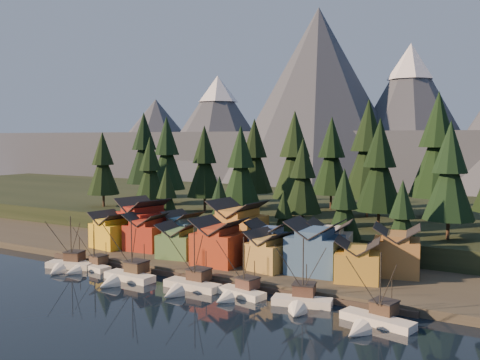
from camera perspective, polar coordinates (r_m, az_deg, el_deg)
The scene contains 44 objects.
ground at distance 91.48m, azimuth -9.67°, elevation -12.76°, with size 500.00×500.00×0.00m, color black.
shore_strip at distance 123.44m, azimuth 2.54°, elevation -7.78°, with size 400.00×50.00×1.50m, color #3C362B.
hillside at distance 168.11m, azimuth 10.62°, elevation -3.76°, with size 420.00×100.00×6.00m, color black.
dock at distance 103.94m, azimuth -3.68°, elevation -10.30°, with size 80.00×4.00×1.00m, color #4B4036.
mountain_ridge at distance 286.53m, azimuth 18.43°, elevation 4.12°, with size 560.00×190.00×90.00m.
boat_0 at distance 116.90m, azimuth -18.00°, elevation -7.93°, with size 10.49×11.03×11.96m.
boat_1 at distance 114.62m, azimuth -15.90°, elevation -8.31°, with size 9.41×10.02×10.39m.
boat_2 at distance 104.24m, azimuth -12.17°, elevation -9.23°, with size 10.79×11.68×12.80m.
boat_3 at distance 96.77m, azimuth -5.57°, elevation -10.31°, with size 11.19×12.14×12.50m.
boat_4 at distance 92.31m, azimuth -0.24°, elevation -11.08°, with size 9.33×9.90×11.34m.
boat_5 at distance 87.70m, azimuth 6.52°, elevation -11.88°, with size 10.33×10.90×12.10m.
boat_6 at distance 81.22m, azimuth 14.02°, elevation -13.53°, with size 11.64×12.28×11.74m.
house_front_0 at distance 128.53m, azimuth -13.51°, elevation -5.10°, with size 9.37×8.99×8.27m.
house_front_1 at distance 124.25m, azimuth -10.00°, elevation -5.33°, with size 8.92×8.63×8.42m.
house_front_2 at distance 115.82m, azimuth -6.64°, elevation -6.32°, with size 8.58×8.63×7.30m.
house_front_3 at distance 108.61m, azimuth -2.28°, elevation -6.45°, with size 9.28×8.85×9.32m.
house_front_4 at distance 104.62m, azimuth 3.15°, elevation -7.40°, with size 8.68×9.15×7.54m.
house_front_5 at distance 102.45m, azimuth 8.00°, elevation -6.93°, with size 10.10×9.28×10.09m.
house_front_6 at distance 98.55m, azimuth 12.42°, elevation -8.23°, with size 9.15×8.85×7.62m.
house_back_0 at distance 131.52m, azimuth -10.34°, elevation -4.21°, with size 11.84×11.54×10.93m.
house_back_1 at distance 126.26m, azimuth -6.09°, elevation -5.16°, with size 8.14×8.23×8.32m.
house_back_2 at distance 119.96m, azimuth -0.25°, elevation -4.82°, with size 11.33×10.48×11.58m.
house_back_3 at distance 111.54m, azimuth 3.01°, elevation -6.42°, with size 8.94×8.14×8.36m.
house_back_4 at distance 109.15m, azimuth 9.56°, elevation -6.52°, with size 9.86×9.60×9.07m.
house_back_5 at distance 104.54m, azimuth 16.36°, elevation -7.08°, with size 9.89×9.96×9.29m.
tree_hill_0 at distance 167.92m, azimuth -14.41°, elevation 1.48°, with size 9.82×9.82×22.89m.
tree_hill_1 at distance 171.74m, azimuth -7.81°, elevation 2.55°, with size 11.95×11.95×27.83m.
tree_hill_2 at distance 150.13m, azimuth -9.55°, elevation 0.91°, with size 9.20×9.20×21.44m.
tree_hill_3 at distance 153.50m, azimuth -3.81°, elevation 1.69°, with size 10.57×10.57×24.63m.
tree_hill_4 at distance 161.97m, azimuth 1.54°, elevation 2.29°, with size 11.55×11.55×26.90m.
tree_hill_5 at distance 135.41m, azimuth 0.08°, elevation 1.22°, with size 10.39×10.39×24.20m.
tree_hill_6 at distance 144.86m, azimuth 5.84°, elevation 2.32°, with size 12.19×12.19×28.39m.
tree_hill_7 at distance 125.51m, azimuth 6.71°, elevation 0.12°, with size 9.02×9.02×21.00m.
tree_hill_8 at distance 144.89m, azimuth 13.50°, elevation 2.84°, with size 13.42×13.42×31.26m.
tree_hill_9 at distance 126.46m, azimuth 14.66°, elevation 1.19°, with size 11.00×11.00×25.63m.
tree_hill_10 at distance 148.83m, azimuth 20.33°, elevation 3.13°, with size 14.24×14.24×33.18m.
tree_hill_11 at distance 118.12m, azimuth 21.45°, elevation 0.53°, with size 10.59×10.59×24.67m.
tree_hill_15 at distance 158.99m, azimuth 9.73°, elevation 2.25°, with size 11.70×11.70×27.25m.
tree_hill_16 at distance 190.89m, azimuth -10.18°, elevation 3.07°, with size 12.86×12.86×29.97m.
tree_shore_0 at distance 136.92m, azimuth -7.84°, elevation -2.00°, with size 7.91×7.91×18.43m.
tree_shore_1 at distance 127.76m, azimuth -2.20°, elevation -2.89°, with size 7.12×7.12×16.58m.
tree_shore_2 at distance 119.68m, azimuth 4.67°, elevation -4.12°, with size 5.97×5.97×13.91m.
tree_shore_3 at distance 113.89m, azimuth 11.03°, elevation -3.14°, with size 8.28×8.28×19.28m.
tree_shore_4 at distance 110.64m, azimuth 16.90°, elevation -4.02°, with size 7.46×7.46×17.39m.
Camera 1 is at (56.79, -66.37, 27.17)m, focal length 40.00 mm.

